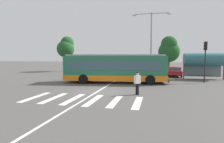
{
  "coord_description": "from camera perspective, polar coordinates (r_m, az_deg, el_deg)",
  "views": [
    {
      "loc": [
        4.5,
        -15.1,
        2.88
      ],
      "look_at": [
        0.07,
        4.03,
        1.3
      ],
      "focal_mm": 30.75,
      "sensor_mm": 36.0,
      "label": 1
    }
  ],
  "objects": [
    {
      "name": "crosswalk_painted_stripes",
      "position": [
        12.97,
        -8.54,
        -8.26
      ],
      "size": [
        7.63,
        3.38,
        0.01
      ],
      "color": "silver",
      "rests_on": "ground_plane"
    },
    {
      "name": "parked_car_charcoal",
      "position": [
        29.02,
        12.73,
        0.31
      ],
      "size": [
        1.93,
        4.53,
        1.35
      ],
      "color": "black",
      "rests_on": "ground_plane"
    },
    {
      "name": "parked_car_silver",
      "position": [
        29.57,
        -3.14,
        0.49
      ],
      "size": [
        1.97,
        4.55,
        1.35
      ],
      "color": "black",
      "rests_on": "ground_plane"
    },
    {
      "name": "lane_center_line",
      "position": [
        17.94,
        -2.07,
        -4.63
      ],
      "size": [
        0.16,
        24.0,
        0.01
      ],
      "primitive_type": "cube",
      "color": "silver",
      "rests_on": "ground_plane"
    },
    {
      "name": "background_tree_right",
      "position": [
        36.03,
        16.59,
        6.31
      ],
      "size": [
        3.8,
        3.8,
        6.45
      ],
      "color": "brown",
      "rests_on": "ground_plane"
    },
    {
      "name": "pedestrian_crossing_street",
      "position": [
        14.38,
        7.54,
        -3.08
      ],
      "size": [
        0.47,
        0.45,
        1.72
      ],
      "color": "black",
      "rests_on": "ground_plane"
    },
    {
      "name": "background_tree_left",
      "position": [
        37.54,
        -13.5,
        7.03
      ],
      "size": [
        3.26,
        3.26,
        6.61
      ],
      "color": "brown",
      "rests_on": "ground_plane"
    },
    {
      "name": "twin_arm_street_lamp",
      "position": [
        26.17,
        11.59,
        9.92
      ],
      "size": [
        5.06,
        0.32,
        8.58
      ],
      "color": "#939399",
      "rests_on": "ground_plane"
    },
    {
      "name": "city_transit_bus",
      "position": [
        20.65,
        0.98,
        1.01
      ],
      "size": [
        11.13,
        3.99,
        3.06
      ],
      "color": "black",
      "rests_on": "ground_plane"
    },
    {
      "name": "parked_car_black",
      "position": [
        30.9,
        -7.98,
        0.63
      ],
      "size": [
        1.96,
        4.54,
        1.35
      ],
      "color": "black",
      "rests_on": "ground_plane"
    },
    {
      "name": "traffic_light_far_corner",
      "position": [
        23.01,
        25.98,
        4.41
      ],
      "size": [
        0.33,
        0.32,
        4.43
      ],
      "color": "#28282B",
      "rests_on": "ground_plane"
    },
    {
      "name": "parked_car_red",
      "position": [
        28.74,
        18.1,
        0.15
      ],
      "size": [
        2.03,
        4.58,
        1.35
      ],
      "color": "black",
      "rests_on": "ground_plane"
    },
    {
      "name": "parked_car_blue",
      "position": [
        28.51,
        7.19,
        0.31
      ],
      "size": [
        1.95,
        4.54,
        1.35
      ],
      "color": "black",
      "rests_on": "ground_plane"
    },
    {
      "name": "bus_stop_shelter",
      "position": [
        26.05,
        25.6,
        3.13
      ],
      "size": [
        4.66,
        1.54,
        3.25
      ],
      "color": "#28282B",
      "rests_on": "ground_plane"
    },
    {
      "name": "ground_plane",
      "position": [
        16.01,
        -3.52,
        -5.77
      ],
      "size": [
        160.0,
        160.0,
        0.0
      ],
      "primitive_type": "plane",
      "color": "#514F4C"
    },
    {
      "name": "parked_car_champagne",
      "position": [
        29.25,
        2.1,
        0.45
      ],
      "size": [
        2.04,
        4.58,
        1.35
      ],
      "color": "black",
      "rests_on": "ground_plane"
    }
  ]
}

